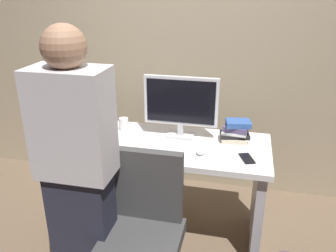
{
  "coord_description": "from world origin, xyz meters",
  "views": [
    {
      "loc": [
        0.5,
        -2.22,
        1.81
      ],
      "look_at": [
        0.0,
        -0.05,
        0.9
      ],
      "focal_mm": 37.35,
      "sensor_mm": 36.0,
      "label": 1
    }
  ],
  "objects_px": {
    "cup_by_monitor": "(124,124)",
    "cell_phone": "(247,158)",
    "desk": "(170,171)",
    "keyboard": "(154,148)",
    "book_stack": "(236,131)",
    "monitor": "(181,104)",
    "person_at_desk": "(78,175)",
    "mouse": "(201,151)",
    "cup_near_keyboard": "(112,141)",
    "office_chair": "(144,241)"
  },
  "relations": [
    {
      "from": "person_at_desk",
      "to": "mouse",
      "type": "xyz_separation_m",
      "value": [
        0.59,
        0.59,
        -0.08
      ]
    },
    {
      "from": "cup_by_monitor",
      "to": "cell_phone",
      "type": "bearing_deg",
      "value": -16.42
    },
    {
      "from": "monitor",
      "to": "cup_by_monitor",
      "type": "distance_m",
      "value": 0.5
    },
    {
      "from": "office_chair",
      "to": "cell_phone",
      "type": "bearing_deg",
      "value": 45.05
    },
    {
      "from": "desk",
      "to": "cup_by_monitor",
      "type": "bearing_deg",
      "value": 159.63
    },
    {
      "from": "desk",
      "to": "person_at_desk",
      "type": "relative_size",
      "value": 0.87
    },
    {
      "from": "mouse",
      "to": "book_stack",
      "type": "relative_size",
      "value": 0.44
    },
    {
      "from": "keyboard",
      "to": "cell_phone",
      "type": "bearing_deg",
      "value": 0.03
    },
    {
      "from": "book_stack",
      "to": "cell_phone",
      "type": "distance_m",
      "value": 0.29
    },
    {
      "from": "keyboard",
      "to": "cup_by_monitor",
      "type": "distance_m",
      "value": 0.42
    },
    {
      "from": "office_chair",
      "to": "cup_by_monitor",
      "type": "bearing_deg",
      "value": 115.97
    },
    {
      "from": "person_at_desk",
      "to": "cup_near_keyboard",
      "type": "height_order",
      "value": "person_at_desk"
    },
    {
      "from": "office_chair",
      "to": "keyboard",
      "type": "relative_size",
      "value": 2.19
    },
    {
      "from": "desk",
      "to": "office_chair",
      "type": "relative_size",
      "value": 1.51
    },
    {
      "from": "cup_by_monitor",
      "to": "cell_phone",
      "type": "xyz_separation_m",
      "value": [
        0.94,
        -0.28,
        -0.05
      ]
    },
    {
      "from": "cup_by_monitor",
      "to": "book_stack",
      "type": "xyz_separation_m",
      "value": [
        0.85,
        -0.01,
        0.03
      ]
    },
    {
      "from": "monitor",
      "to": "keyboard",
      "type": "bearing_deg",
      "value": -117.17
    },
    {
      "from": "cup_near_keyboard",
      "to": "monitor",
      "type": "bearing_deg",
      "value": 33.06
    },
    {
      "from": "book_stack",
      "to": "mouse",
      "type": "bearing_deg",
      "value": -129.47
    },
    {
      "from": "desk",
      "to": "mouse",
      "type": "xyz_separation_m",
      "value": [
        0.24,
        -0.12,
        0.25
      ]
    },
    {
      "from": "mouse",
      "to": "office_chair",
      "type": "bearing_deg",
      "value": -113.35
    },
    {
      "from": "person_at_desk",
      "to": "book_stack",
      "type": "bearing_deg",
      "value": 46.59
    },
    {
      "from": "person_at_desk",
      "to": "cell_phone",
      "type": "height_order",
      "value": "person_at_desk"
    },
    {
      "from": "person_at_desk",
      "to": "cup_by_monitor",
      "type": "xyz_separation_m",
      "value": [
        -0.05,
        0.86,
        -0.05
      ]
    },
    {
      "from": "book_stack",
      "to": "cell_phone",
      "type": "height_order",
      "value": "book_stack"
    },
    {
      "from": "monitor",
      "to": "cup_near_keyboard",
      "type": "distance_m",
      "value": 0.56
    },
    {
      "from": "office_chair",
      "to": "cell_phone",
      "type": "distance_m",
      "value": 0.83
    },
    {
      "from": "person_at_desk",
      "to": "cell_phone",
      "type": "xyz_separation_m",
      "value": [
        0.9,
        0.58,
        -0.09
      ]
    },
    {
      "from": "keyboard",
      "to": "mouse",
      "type": "relative_size",
      "value": 4.3
    },
    {
      "from": "monitor",
      "to": "book_stack",
      "type": "relative_size",
      "value": 2.39
    },
    {
      "from": "desk",
      "to": "book_stack",
      "type": "bearing_deg",
      "value": 17.05
    },
    {
      "from": "keyboard",
      "to": "cup_by_monitor",
      "type": "relative_size",
      "value": 4.33
    },
    {
      "from": "cup_near_keyboard",
      "to": "book_stack",
      "type": "xyz_separation_m",
      "value": [
        0.84,
        0.29,
        0.03
      ]
    },
    {
      "from": "desk",
      "to": "keyboard",
      "type": "bearing_deg",
      "value": -121.68
    },
    {
      "from": "mouse",
      "to": "cell_phone",
      "type": "distance_m",
      "value": 0.3
    },
    {
      "from": "mouse",
      "to": "cell_phone",
      "type": "height_order",
      "value": "mouse"
    },
    {
      "from": "book_stack",
      "to": "monitor",
      "type": "bearing_deg",
      "value": -178.71
    },
    {
      "from": "keyboard",
      "to": "mouse",
      "type": "bearing_deg",
      "value": 1.77
    },
    {
      "from": "mouse",
      "to": "cell_phone",
      "type": "xyz_separation_m",
      "value": [
        0.3,
        -0.01,
        -0.01
      ]
    },
    {
      "from": "cell_phone",
      "to": "mouse",
      "type": "bearing_deg",
      "value": 157.87
    },
    {
      "from": "person_at_desk",
      "to": "book_stack",
      "type": "relative_size",
      "value": 7.26
    },
    {
      "from": "book_stack",
      "to": "person_at_desk",
      "type": "bearing_deg",
      "value": -133.41
    },
    {
      "from": "monitor",
      "to": "cell_phone",
      "type": "distance_m",
      "value": 0.61
    },
    {
      "from": "keyboard",
      "to": "desk",
      "type": "bearing_deg",
      "value": 58.44
    },
    {
      "from": "cup_near_keyboard",
      "to": "cup_by_monitor",
      "type": "xyz_separation_m",
      "value": [
        -0.02,
        0.3,
        0.01
      ]
    },
    {
      "from": "desk",
      "to": "keyboard",
      "type": "xyz_separation_m",
      "value": [
        -0.08,
        -0.13,
        0.24
      ]
    },
    {
      "from": "cup_by_monitor",
      "to": "book_stack",
      "type": "height_order",
      "value": "book_stack"
    },
    {
      "from": "mouse",
      "to": "cup_near_keyboard",
      "type": "relative_size",
      "value": 1.14
    },
    {
      "from": "person_at_desk",
      "to": "monitor",
      "type": "distance_m",
      "value": 0.95
    },
    {
      "from": "keyboard",
      "to": "cell_phone",
      "type": "height_order",
      "value": "keyboard"
    }
  ]
}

